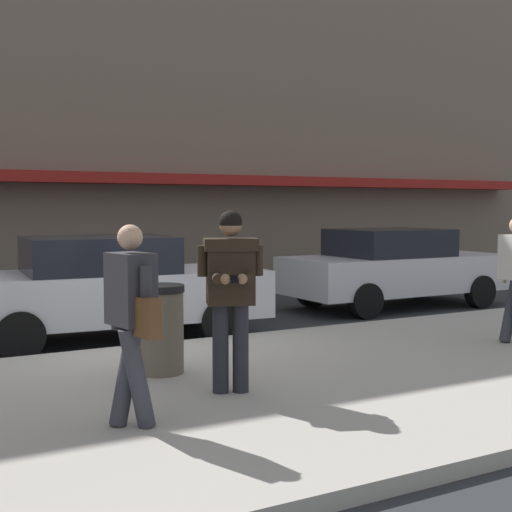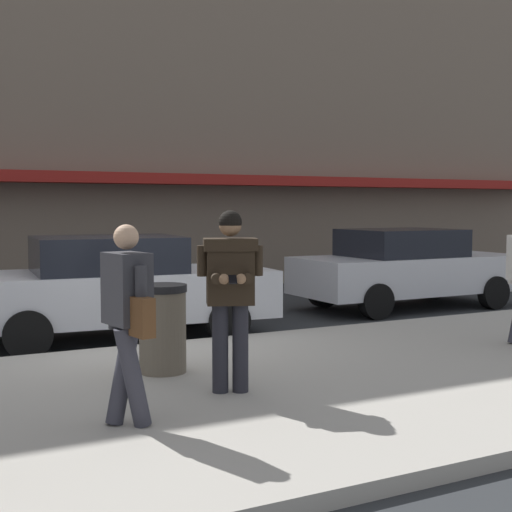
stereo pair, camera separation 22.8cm
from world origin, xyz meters
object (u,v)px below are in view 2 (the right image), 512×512
at_px(parked_sedan_mid, 117,287).
at_px(pedestrian_with_bag, 128,312).
at_px(trash_bin, 163,328).
at_px(man_texting_on_phone, 230,281).
at_px(parked_sedan_far, 406,268).

bearing_deg(parked_sedan_mid, pedestrian_with_bag, -105.27).
bearing_deg(trash_bin, pedestrian_with_bag, -118.30).
xyz_separation_m(parked_sedan_mid, trash_bin, (-0.32, -2.84, -0.16)).
height_order(parked_sedan_mid, man_texting_on_phone, man_texting_on_phone).
distance_m(man_texting_on_phone, trash_bin, 1.32).
distance_m(parked_sedan_mid, trash_bin, 2.86).
bearing_deg(man_texting_on_phone, parked_sedan_far, 37.49).
height_order(parked_sedan_mid, parked_sedan_far, same).
relative_size(parked_sedan_far, pedestrian_with_bag, 2.65).
bearing_deg(parked_sedan_far, pedestrian_with_bag, -144.32).
bearing_deg(parked_sedan_mid, parked_sedan_far, 5.76).
distance_m(parked_sedan_far, pedestrian_with_bag, 8.83).
height_order(parked_sedan_far, pedestrian_with_bag, pedestrian_with_bag).
relative_size(parked_sedan_mid, man_texting_on_phone, 2.57).
bearing_deg(trash_bin, parked_sedan_far, 28.82).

